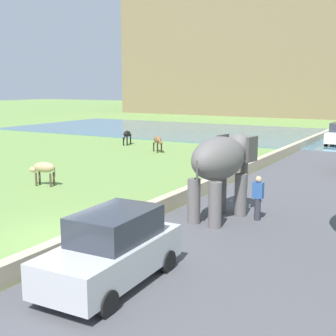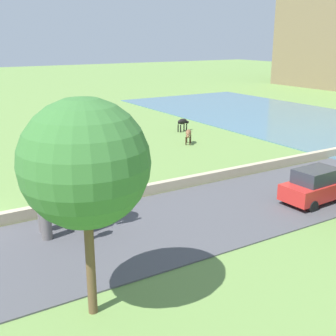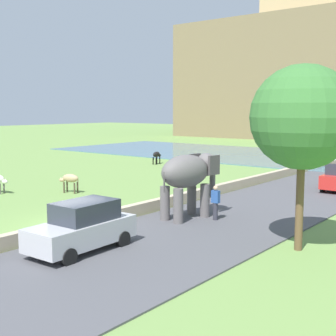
{
  "view_description": "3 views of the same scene",
  "coord_description": "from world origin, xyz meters",
  "px_view_note": "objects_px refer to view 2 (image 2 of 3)",
  "views": [
    {
      "loc": [
        9.73,
        -10.41,
        4.71
      ],
      "look_at": [
        0.29,
        5.97,
        1.31
      ],
      "focal_mm": 49.23,
      "sensor_mm": 36.0,
      "label": 1
    },
    {
      "loc": [
        20.3,
        -1.15,
        8.08
      ],
      "look_at": [
        2.11,
        9.96,
        1.63
      ],
      "focal_mm": 46.32,
      "sensor_mm": 36.0,
      "label": 2
    },
    {
      "loc": [
        15.78,
        -12.75,
        5.04
      ],
      "look_at": [
        0.8,
        6.06,
        1.97
      ],
      "focal_mm": 49.73,
      "sensor_mm": 36.0,
      "label": 3
    }
  ],
  "objects_px": {
    "elephant": "(69,187)",
    "car_red": "(317,185)",
    "cow_brown": "(188,134)",
    "person_beside_elephant": "(90,221)",
    "cow_black": "(183,122)",
    "cow_tan": "(34,159)"
  },
  "relations": [
    {
      "from": "person_beside_elephant",
      "to": "cow_tan",
      "type": "bearing_deg",
      "value": 176.9
    },
    {
      "from": "elephant",
      "to": "cow_black",
      "type": "distance_m",
      "value": 21.58
    },
    {
      "from": "cow_tan",
      "to": "cow_black",
      "type": "height_order",
      "value": "same"
    },
    {
      "from": "elephant",
      "to": "car_red",
      "type": "relative_size",
      "value": 0.87
    },
    {
      "from": "elephant",
      "to": "car_red",
      "type": "distance_m",
      "value": 12.27
    },
    {
      "from": "elephant",
      "to": "car_red",
      "type": "height_order",
      "value": "elephant"
    },
    {
      "from": "elephant",
      "to": "cow_black",
      "type": "bearing_deg",
      "value": 133.81
    },
    {
      "from": "car_red",
      "to": "cow_brown",
      "type": "bearing_deg",
      "value": 173.91
    },
    {
      "from": "cow_brown",
      "to": "cow_tan",
      "type": "bearing_deg",
      "value": -84.74
    },
    {
      "from": "cow_brown",
      "to": "person_beside_elephant",
      "type": "bearing_deg",
      "value": -47.32
    },
    {
      "from": "cow_tan",
      "to": "cow_black",
      "type": "relative_size",
      "value": 1.0
    },
    {
      "from": "cow_tan",
      "to": "cow_brown",
      "type": "distance_m",
      "value": 12.37
    },
    {
      "from": "person_beside_elephant",
      "to": "cow_black",
      "type": "height_order",
      "value": "person_beside_elephant"
    },
    {
      "from": "cow_brown",
      "to": "cow_black",
      "type": "xyz_separation_m",
      "value": [
        -4.23,
        2.26,
        0.0
      ]
    },
    {
      "from": "person_beside_elephant",
      "to": "car_red",
      "type": "xyz_separation_m",
      "value": [
        1.91,
        11.43,
        0.03
      ]
    },
    {
      "from": "elephant",
      "to": "cow_brown",
      "type": "distance_m",
      "value": 17.09
    },
    {
      "from": "person_beside_elephant",
      "to": "car_red",
      "type": "relative_size",
      "value": 0.4
    },
    {
      "from": "person_beside_elephant",
      "to": "elephant",
      "type": "bearing_deg",
      "value": -162.43
    },
    {
      "from": "car_red",
      "to": "person_beside_elephant",
      "type": "bearing_deg",
      "value": -99.48
    },
    {
      "from": "person_beside_elephant",
      "to": "car_red",
      "type": "distance_m",
      "value": 11.59
    },
    {
      "from": "elephant",
      "to": "person_beside_elephant",
      "type": "height_order",
      "value": "elephant"
    },
    {
      "from": "car_red",
      "to": "cow_tan",
      "type": "distance_m",
      "value": 16.68
    }
  ]
}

